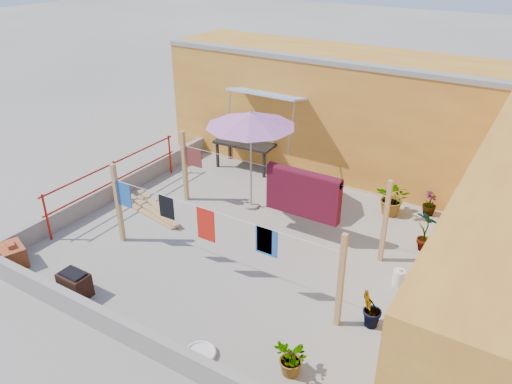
% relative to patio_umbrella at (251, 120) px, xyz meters
% --- Properties ---
extents(ground, '(80.00, 80.00, 0.00)m').
position_rel_patio_umbrella_xyz_m(ground, '(0.93, -1.32, -2.22)').
color(ground, '#9E998E').
rests_on(ground, ground).
extents(wall_back, '(11.00, 3.27, 3.21)m').
position_rel_patio_umbrella_xyz_m(wall_back, '(1.42, 3.38, -0.61)').
color(wall_back, gold).
rests_on(wall_back, ground).
extents(parapet_front, '(8.30, 0.16, 0.44)m').
position_rel_patio_umbrella_xyz_m(parapet_front, '(0.93, -4.90, -2.00)').
color(parapet_front, gray).
rests_on(parapet_front, ground).
extents(parapet_left, '(0.16, 7.30, 0.44)m').
position_rel_patio_umbrella_xyz_m(parapet_left, '(-3.15, -1.32, -2.00)').
color(parapet_left, gray).
rests_on(parapet_left, ground).
extents(red_railing, '(0.05, 4.20, 1.10)m').
position_rel_patio_umbrella_xyz_m(red_railing, '(-2.92, -1.52, -1.50)').
color(red_railing, '#A01A10').
rests_on(red_railing, ground).
extents(clothesline_rig, '(5.09, 2.35, 1.80)m').
position_rel_patio_umbrella_xyz_m(clothesline_rig, '(1.46, -0.76, -1.21)').
color(clothesline_rig, tan).
rests_on(clothesline_rig, ground).
extents(patio_umbrella, '(2.33, 2.33, 2.47)m').
position_rel_patio_umbrella_xyz_m(patio_umbrella, '(0.00, 0.00, 0.00)').
color(patio_umbrella, gray).
rests_on(patio_umbrella, ground).
extents(outdoor_table, '(1.73, 0.95, 0.79)m').
position_rel_patio_umbrella_xyz_m(outdoor_table, '(-1.35, 1.88, -1.50)').
color(outdoor_table, black).
rests_on(outdoor_table, ground).
extents(brick_stack, '(0.70, 0.61, 0.52)m').
position_rel_patio_umbrella_xyz_m(brick_stack, '(-2.77, -4.52, -1.99)').
color(brick_stack, '#B05928').
rests_on(brick_stack, ground).
extents(lumber_pile, '(2.18, 0.99, 0.14)m').
position_rel_patio_umbrella_xyz_m(lumber_pile, '(-1.87, -1.49, -2.15)').
color(lumber_pile, tan).
rests_on(lumber_pile, ground).
extents(brazier, '(0.56, 0.37, 0.50)m').
position_rel_patio_umbrella_xyz_m(brazier, '(-0.95, -4.52, -1.97)').
color(brazier, black).
rests_on(brazier, ground).
extents(white_basin, '(0.51, 0.51, 0.09)m').
position_rel_patio_umbrella_xyz_m(white_basin, '(1.89, -4.52, -2.17)').
color(white_basin, silver).
rests_on(white_basin, ground).
extents(water_jug_a, '(0.23, 0.23, 0.36)m').
position_rel_patio_umbrella_xyz_m(water_jug_a, '(3.98, -1.12, -2.06)').
color(water_jug_a, silver).
rests_on(water_jug_a, ground).
extents(water_jug_b, '(0.22, 0.22, 0.35)m').
position_rel_patio_umbrella_xyz_m(water_jug_b, '(4.63, -0.30, -2.06)').
color(water_jug_b, silver).
rests_on(water_jug_b, ground).
extents(green_hose, '(0.49, 0.49, 0.07)m').
position_rel_patio_umbrella_xyz_m(green_hose, '(4.63, 1.35, -2.18)').
color(green_hose, '#1B7A26').
rests_on(green_hose, ground).
extents(plant_back_a, '(0.82, 0.73, 0.86)m').
position_rel_patio_umbrella_xyz_m(plant_back_a, '(3.02, 1.44, -1.79)').
color(plant_back_a, '#275F1B').
rests_on(plant_back_a, ground).
extents(plant_back_b, '(0.37, 0.37, 0.58)m').
position_rel_patio_umbrella_xyz_m(plant_back_b, '(3.77, 1.88, -1.92)').
color(plant_back_b, '#275F1B').
rests_on(plant_back_b, ground).
extents(plant_right_a, '(0.58, 0.49, 0.94)m').
position_rel_patio_umbrella_xyz_m(plant_right_a, '(4.07, 0.30, -1.75)').
color(plant_right_a, '#275F1B').
rests_on(plant_right_a, ground).
extents(plant_right_b, '(0.44, 0.49, 0.72)m').
position_rel_patio_umbrella_xyz_m(plant_right_b, '(3.92, -2.49, -1.86)').
color(plant_right_b, '#275F1B').
rests_on(plant_right_b, ground).
extents(plant_right_c, '(0.72, 0.70, 0.61)m').
position_rel_patio_umbrella_xyz_m(plant_right_c, '(3.29, -4.09, -1.91)').
color(plant_right_c, '#275F1B').
rests_on(plant_right_c, ground).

